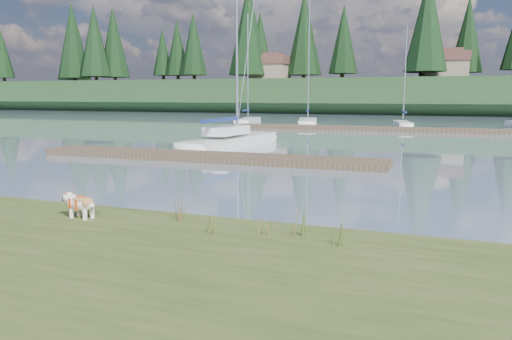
% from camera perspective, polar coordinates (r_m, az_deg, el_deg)
% --- Properties ---
extents(ground, '(200.00, 200.00, 0.00)m').
position_cam_1_polar(ground, '(41.28, 12.40, 4.44)').
color(ground, '#8195AC').
rests_on(ground, ground).
extents(ridge, '(200.00, 20.00, 5.00)m').
position_cam_1_polar(ridge, '(83.97, 16.71, 8.02)').
color(ridge, '#1C3419').
rests_on(ridge, ground).
extents(bulldog, '(0.86, 0.43, 0.51)m').
position_cam_1_polar(bulldog, '(10.95, -19.43, -3.55)').
color(bulldog, silver).
rests_on(bulldog, bank).
extents(sailboat_main, '(2.58, 9.60, 13.58)m').
position_cam_1_polar(sailboat_main, '(28.20, -2.21, 3.62)').
color(sailboat_main, white).
rests_on(sailboat_main, ground).
extents(dock_near, '(16.00, 2.00, 0.30)m').
position_cam_1_polar(dock_near, '(22.24, -5.85, 1.53)').
color(dock_near, '#4C3D2C').
rests_on(dock_near, ground).
extents(dock_far, '(26.00, 2.20, 0.30)m').
position_cam_1_polar(dock_far, '(41.04, 15.18, 4.52)').
color(dock_far, '#4C3D2C').
rests_on(dock_far, ground).
extents(sailboat_bg_0, '(2.65, 7.37, 10.57)m').
position_cam_1_polar(sailboat_bg_0, '(49.44, -0.78, 5.68)').
color(sailboat_bg_0, white).
rests_on(sailboat_bg_0, ground).
extents(sailboat_bg_1, '(3.43, 8.18, 11.98)m').
position_cam_1_polar(sailboat_bg_1, '(48.07, 5.95, 5.55)').
color(sailboat_bg_1, white).
rests_on(sailboat_bg_1, ground).
extents(sailboat_bg_2, '(2.19, 5.75, 8.75)m').
position_cam_1_polar(sailboat_bg_2, '(45.37, 16.35, 5.08)').
color(sailboat_bg_2, white).
rests_on(sailboat_bg_2, ground).
extents(weed_0, '(0.17, 0.14, 0.70)m').
position_cam_1_polar(weed_0, '(10.19, -8.79, -4.18)').
color(weed_0, '#475B23').
rests_on(weed_0, bank).
extents(weed_1, '(0.17, 0.14, 0.47)m').
position_cam_1_polar(weed_1, '(9.27, -5.12, -6.01)').
color(weed_1, '#475B23').
rests_on(weed_1, bank).
extents(weed_2, '(0.17, 0.14, 0.68)m').
position_cam_1_polar(weed_2, '(9.08, 5.01, -5.77)').
color(weed_2, '#475B23').
rests_on(weed_2, bank).
extents(weed_3, '(0.17, 0.14, 0.61)m').
position_cam_1_polar(weed_3, '(11.02, -19.22, -3.81)').
color(weed_3, '#475B23').
rests_on(weed_3, bank).
extents(weed_4, '(0.17, 0.14, 0.44)m').
position_cam_1_polar(weed_4, '(9.15, 1.00, -6.27)').
color(weed_4, '#475B23').
rests_on(weed_4, bank).
extents(weed_5, '(0.17, 0.14, 0.70)m').
position_cam_1_polar(weed_5, '(8.57, 9.21, -6.65)').
color(weed_5, '#475B23').
rests_on(weed_5, bank).
extents(mud_lip, '(60.00, 0.50, 0.14)m').
position_cam_1_polar(mud_lip, '(11.22, -11.56, -6.08)').
color(mud_lip, '#33281C').
rests_on(mud_lip, ground).
extents(conifer_0, '(5.72, 5.72, 14.15)m').
position_cam_1_polar(conifer_0, '(99.20, -17.97, 13.88)').
color(conifer_0, '#382619').
rests_on(conifer_0, ridge).
extents(conifer_1, '(4.40, 4.40, 11.30)m').
position_cam_1_polar(conifer_1, '(94.10, -8.97, 13.66)').
color(conifer_1, '#382619').
rests_on(conifer_1, ridge).
extents(conifer_2, '(6.60, 6.60, 16.05)m').
position_cam_1_polar(conifer_2, '(85.25, -0.88, 15.83)').
color(conifer_2, '#382619').
rests_on(conifer_2, ridge).
extents(conifer_3, '(4.84, 4.84, 12.25)m').
position_cam_1_polar(conifer_3, '(84.73, 9.96, 14.52)').
color(conifer_3, '#382619').
rests_on(conifer_3, ridge).
extents(conifer_4, '(6.16, 6.16, 15.10)m').
position_cam_1_polar(conifer_4, '(77.49, 18.99, 15.76)').
color(conifer_4, '#382619').
rests_on(conifer_4, ridge).
extents(house_0, '(6.30, 5.30, 4.65)m').
position_cam_1_polar(house_0, '(85.54, 1.54, 11.61)').
color(house_0, gray).
rests_on(house_0, ridge).
extents(house_1, '(6.30, 5.30, 4.65)m').
position_cam_1_polar(house_1, '(81.89, 21.03, 11.18)').
color(house_1, gray).
rests_on(house_1, ridge).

